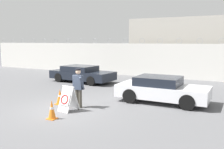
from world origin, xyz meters
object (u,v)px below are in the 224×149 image
(barricade_sign, at_px, (68,99))
(security_guard, at_px, (78,86))
(traffic_cone_mid, at_px, (60,97))
(traffic_cone_near, at_px, (52,110))
(parked_car_rear_sedan, at_px, (162,89))
(parked_car_front_coupe, at_px, (82,74))

(barricade_sign, height_order, security_guard, security_guard)
(barricade_sign, xyz_separation_m, traffic_cone_mid, (-1.01, 0.71, -0.18))
(barricade_sign, relative_size, traffic_cone_near, 1.44)
(security_guard, xyz_separation_m, traffic_cone_mid, (-1.11, 0.07, -0.62))
(traffic_cone_near, height_order, traffic_cone_mid, traffic_cone_near)
(traffic_cone_near, xyz_separation_m, parked_car_rear_sedan, (2.93, 4.51, 0.27))
(traffic_cone_mid, xyz_separation_m, parked_car_rear_sedan, (4.11, 2.60, 0.29))
(security_guard, bearing_deg, traffic_cone_mid, 177.68)
(traffic_cone_near, bearing_deg, security_guard, 92.15)
(security_guard, distance_m, traffic_cone_mid, 1.27)
(traffic_cone_near, relative_size, traffic_cone_mid, 1.05)
(security_guard, distance_m, parked_car_rear_sedan, 4.02)
(parked_car_front_coupe, relative_size, parked_car_rear_sedan, 1.12)
(parked_car_front_coupe, bearing_deg, traffic_cone_mid, -60.54)
(parked_car_rear_sedan, bearing_deg, barricade_sign, -133.28)
(traffic_cone_near, xyz_separation_m, parked_car_front_coupe, (-3.93, 7.71, 0.24))
(traffic_cone_near, relative_size, parked_car_rear_sedan, 0.17)
(traffic_cone_mid, xyz_separation_m, parked_car_front_coupe, (-2.76, 5.80, 0.25))
(parked_car_front_coupe, height_order, parked_car_rear_sedan, parked_car_rear_sedan)
(traffic_cone_mid, bearing_deg, security_guard, -3.38)
(barricade_sign, relative_size, parked_car_rear_sedan, 0.25)
(security_guard, bearing_deg, barricade_sign, -97.68)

